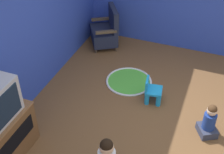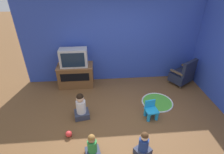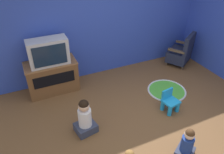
% 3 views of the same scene
% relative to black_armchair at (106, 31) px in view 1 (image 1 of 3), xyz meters
% --- Properties ---
extents(ground_plane, '(30.00, 30.00, 0.00)m').
position_rel_black_armchair_xyz_m(ground_plane, '(-1.86, -1.63, -0.33)').
color(ground_plane, brown).
extents(wall_back, '(5.46, 0.12, 2.62)m').
position_rel_black_armchair_xyz_m(wall_back, '(-2.13, 0.55, 0.98)').
color(wall_back, '#2D47B2').
rests_on(wall_back, ground_plane).
extents(black_armchair, '(0.82, 0.77, 0.85)m').
position_rel_black_armchair_xyz_m(black_armchair, '(0.00, 0.00, 0.00)').
color(black_armchair, brown).
rests_on(black_armchair, ground_plane).
extents(yellow_kid_chair, '(0.33, 0.32, 0.44)m').
position_rel_black_armchair_xyz_m(yellow_kid_chair, '(-1.40, -1.41, -0.15)').
color(yellow_kid_chair, '#1E99DB').
rests_on(yellow_kid_chair, ground_plane).
extents(play_mat, '(0.85, 0.85, 0.04)m').
position_rel_black_armchair_xyz_m(play_mat, '(-1.05, -0.88, -0.32)').
color(play_mat, green).
rests_on(play_mat, ground_plane).
extents(child_watching_left, '(0.37, 0.36, 0.56)m').
position_rel_black_armchair_xyz_m(child_watching_left, '(-1.83, -2.39, -0.09)').
color(child_watching_left, '#33384C').
rests_on(child_watching_left, ground_plane).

